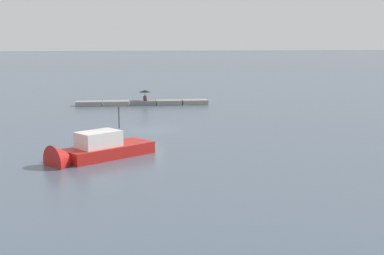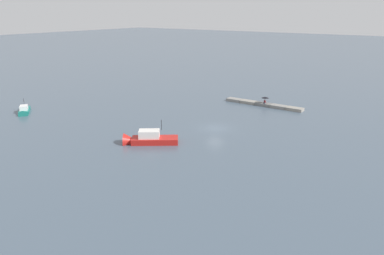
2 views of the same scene
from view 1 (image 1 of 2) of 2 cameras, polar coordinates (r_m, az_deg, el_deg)
name	(u,v)px [view 1 (image 1 of 2)]	position (r m, az deg, el deg)	size (l,w,h in m)	color
ground_plane	(149,130)	(49.36, -4.42, -0.24)	(500.00, 500.00, 0.00)	#475666
seawall_pier	(143,103)	(66.88, -5.13, 2.56)	(15.84, 1.69, 0.55)	gray
person_seated_maroon_left	(145,98)	(66.72, -4.87, 3.01)	(0.42, 0.63, 0.73)	#1E2333
umbrella_open_black	(145,91)	(66.78, -4.90, 3.77)	(1.45, 1.45, 1.31)	black
motorboat_red_mid	(93,153)	(38.04, -10.19, -2.62)	(7.50, 6.43, 4.28)	red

